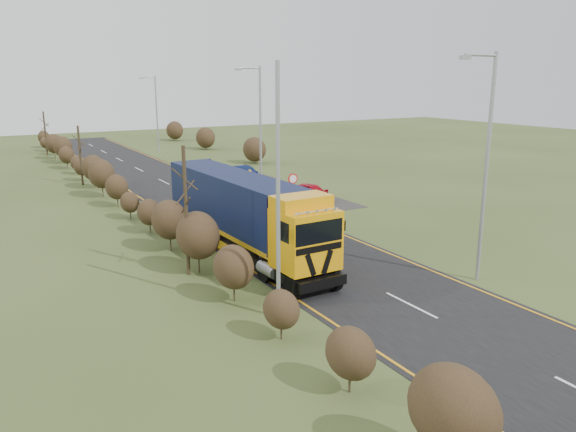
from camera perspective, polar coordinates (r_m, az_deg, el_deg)
The scene contains 14 objects.
ground at distance 26.39m, azimuth 6.52°, elevation -6.09°, with size 160.00×160.00×0.00m, color #3A471E.
road at distance 34.55m, azimuth -3.35°, elevation -1.18°, with size 8.00×120.00×0.02m, color black.
layby at distance 46.12m, azimuth -1.71°, elevation 2.66°, with size 6.00×18.00×0.02m, color #282624.
lane_markings at distance 34.28m, azimuth -3.12°, elevation -1.26°, with size 7.52×116.00×0.01m.
hedgerow at distance 30.06m, azimuth -11.82°, elevation -0.58°, with size 2.24×102.04×6.05m.
lorry at distance 29.02m, azimuth -4.51°, elevation 0.64°, with size 2.89×14.92×4.14m.
car_red_hatchback at distance 42.45m, azimuth 1.67°, elevation 2.55°, with size 1.51×3.75×1.28m, color #AC0815.
car_blue_sedan at distance 50.75m, azimuth -5.06°, elevation 4.41°, with size 1.43×4.09×1.35m, color #091436.
streetlight_near at distance 25.83m, azimuth 19.37°, elevation 5.51°, with size 2.12×0.20×10.04m.
streetlight_mid at distance 43.00m, azimuth -2.98°, elevation 9.14°, with size 2.08×0.20×9.83m.
streetlight_far at distance 71.00m, azimuth -13.29°, elevation 10.35°, with size 1.95×0.18×9.17m.
left_pole at distance 20.47m, azimuth -1.02°, elevation 2.07°, with size 0.16×0.16×9.57m, color #939698.
speed_sign at distance 38.32m, azimuth 0.49°, elevation 3.22°, with size 0.73×0.10×2.65m.
warning_board at distance 45.73m, azimuth -3.92°, elevation 3.89°, with size 0.68×0.11×1.78m.
Camera 1 is at (-14.89, -19.87, 8.97)m, focal length 35.00 mm.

